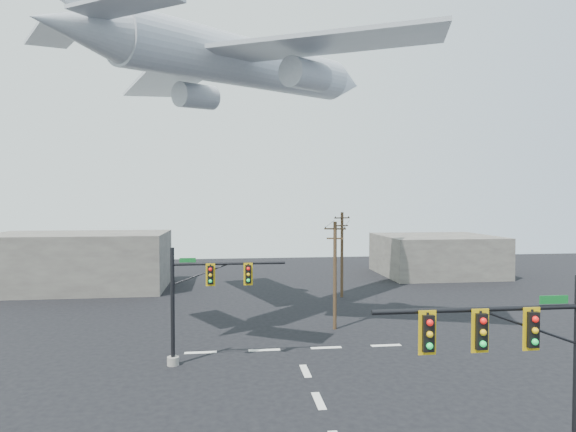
{
  "coord_description": "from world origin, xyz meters",
  "views": [
    {
      "loc": [
        -4.21,
        -18.2,
        9.6
      ],
      "look_at": [
        -1.35,
        5.0,
        8.79
      ],
      "focal_mm": 30.0,
      "sensor_mm": 36.0,
      "label": 1
    }
  ],
  "objects": [
    {
      "name": "lane_markings",
      "position": [
        0.0,
        5.33,
        0.01
      ],
      "size": [
        14.0,
        21.2,
        0.01
      ],
      "color": "silver",
      "rests_on": "ground"
    },
    {
      "name": "signal_mast_near",
      "position": [
        5.27,
        -4.11,
        4.06
      ],
      "size": [
        7.26,
        0.79,
        7.16
      ],
      "color": "gray",
      "rests_on": "ground"
    },
    {
      "name": "signal_mast_far",
      "position": [
        -6.03,
        9.85,
        3.68
      ],
      "size": [
        6.86,
        0.75,
        6.83
      ],
      "color": "gray",
      "rests_on": "ground"
    },
    {
      "name": "utility_pole_a",
      "position": [
        3.53,
        16.32,
        4.16
      ],
      "size": [
        1.56,
        0.54,
        7.96
      ],
      "rotation": [
        0.0,
        0.0,
        -0.28
      ],
      "color": "#4B3420",
      "rests_on": "ground"
    },
    {
      "name": "utility_pole_b",
      "position": [
        6.78,
        27.68,
        4.36
      ],
      "size": [
        1.64,
        0.61,
        8.34
      ],
      "rotation": [
        0.0,
        0.0,
        0.3
      ],
      "color": "#4B3420",
      "rests_on": "ground"
    },
    {
      "name": "power_lines",
      "position": [
        5.16,
        22.0,
        7.56
      ],
      "size": [
        4.73,
        11.37,
        0.03
      ],
      "color": "black"
    },
    {
      "name": "airliner",
      "position": [
        -2.59,
        19.27,
        20.0
      ],
      "size": [
        27.53,
        27.54,
        8.72
      ],
      "rotation": [
        0.0,
        -0.08,
        0.79
      ],
      "color": "#ABAFB7"
    },
    {
      "name": "building_left",
      "position": [
        -20.0,
        35.0,
        3.0
      ],
      "size": [
        18.0,
        10.0,
        6.0
      ],
      "primitive_type": "cube",
      "color": "slate",
      "rests_on": "ground"
    },
    {
      "name": "building_right",
      "position": [
        22.0,
        40.0,
        2.5
      ],
      "size": [
        14.0,
        12.0,
        5.0
      ],
      "primitive_type": "cube",
      "color": "slate",
      "rests_on": "ground"
    }
  ]
}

